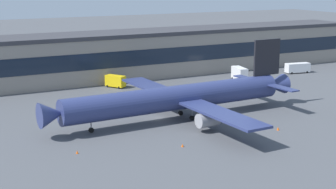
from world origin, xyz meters
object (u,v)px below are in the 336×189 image
(airliner, at_px, (180,97))
(traffic_cone_0, at_px, (77,152))
(stair_truck, at_px, (115,81))
(traffic_cone_1, at_px, (183,145))
(catering_truck, at_px, (239,73))
(traffic_cone_2, at_px, (278,129))
(fuel_truck, at_px, (298,67))

(airliner, xyz_separation_m, traffic_cone_0, (-28.09, -11.97, -4.73))
(stair_truck, bearing_deg, traffic_cone_1, -98.67)
(catering_truck, relative_size, traffic_cone_2, 10.98)
(fuel_truck, bearing_deg, traffic_cone_1, -145.66)
(stair_truck, bearing_deg, traffic_cone_0, -118.67)
(fuel_truck, xyz_separation_m, catering_truck, (-24.99, -1.31, 0.41))
(stair_truck, distance_m, traffic_cone_0, 57.70)
(traffic_cone_0, distance_m, traffic_cone_2, 42.72)
(stair_truck, xyz_separation_m, traffic_cone_2, (14.70, -56.08, -1.63))
(airliner, relative_size, catering_truck, 8.39)
(catering_truck, height_order, traffic_cone_1, catering_truck)
(fuel_truck, relative_size, traffic_cone_0, 14.64)
(catering_truck, xyz_separation_m, traffic_cone_2, (-23.63, -47.65, -1.95))
(airliner, xyz_separation_m, traffic_cone_1, (-8.99, -17.60, -4.72))
(airliner, bearing_deg, traffic_cone_1, -117.06)
(airliner, distance_m, traffic_cone_2, 23.03)
(catering_truck, distance_m, traffic_cone_1, 67.00)
(airliner, xyz_separation_m, stair_truck, (-0.42, 38.64, -3.05))
(traffic_cone_1, bearing_deg, traffic_cone_0, 163.57)
(fuel_truck, relative_size, traffic_cone_1, 14.09)
(airliner, distance_m, catering_truck, 48.54)
(traffic_cone_0, bearing_deg, catering_truck, 32.58)
(traffic_cone_1, bearing_deg, stair_truck, 81.33)
(airliner, bearing_deg, catering_truck, 38.54)
(traffic_cone_0, height_order, traffic_cone_1, traffic_cone_1)
(stair_truck, distance_m, traffic_cone_1, 56.91)
(fuel_truck, distance_m, traffic_cone_2, 69.02)
(stair_truck, distance_m, catering_truck, 39.24)
(traffic_cone_2, bearing_deg, catering_truck, 63.63)
(stair_truck, height_order, traffic_cone_1, stair_truck)
(stair_truck, relative_size, catering_truck, 0.84)
(catering_truck, relative_size, traffic_cone_0, 12.68)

